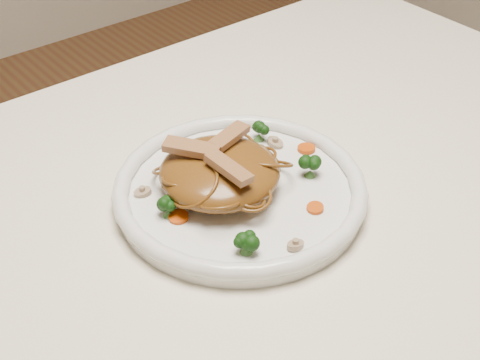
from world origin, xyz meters
TOP-DOWN VIEW (x-y plane):
  - table at (0.00, 0.00)m, footprint 1.20×0.80m
  - plate at (-0.01, 0.01)m, footprint 0.35×0.35m
  - noodle_mound at (-0.03, 0.03)m, footprint 0.16×0.16m
  - chicken_a at (0.00, 0.04)m, footprint 0.06×0.04m
  - chicken_b at (-0.05, 0.05)m, footprint 0.05×0.07m
  - chicken_c at (-0.04, -0.01)m, footprint 0.03×0.06m
  - broccoli_0 at (0.08, 0.08)m, footprint 0.04×0.04m
  - broccoli_1 at (-0.10, 0.02)m, footprint 0.03×0.03m
  - broccoli_2 at (-0.07, -0.08)m, footprint 0.03×0.03m
  - broccoli_3 at (0.07, -0.02)m, footprint 0.04×0.04m
  - carrot_0 at (0.03, 0.09)m, footprint 0.02×0.02m
  - carrot_1 at (-0.10, 0.01)m, footprint 0.03×0.03m
  - carrot_2 at (0.11, 0.02)m, footprint 0.02×0.02m
  - carrot_3 at (-0.04, 0.10)m, footprint 0.02×0.02m
  - carrot_4 at (0.03, -0.07)m, footprint 0.02×0.02m
  - mushroom_0 at (-0.02, -0.10)m, footprint 0.02×0.02m
  - mushroom_1 at (0.08, 0.05)m, footprint 0.02×0.02m
  - mushroom_2 at (-0.10, 0.07)m, footprint 0.03×0.03m
  - mushroom_3 at (0.06, 0.11)m, footprint 0.03×0.03m

SIDE VIEW (x-z plane):
  - table at x=0.00m, z-range 0.28..1.03m
  - plate at x=-0.01m, z-range 0.75..0.77m
  - carrot_0 at x=0.03m, z-range 0.77..0.77m
  - carrot_1 at x=-0.10m, z-range 0.77..0.77m
  - carrot_2 at x=0.11m, z-range 0.77..0.77m
  - carrot_3 at x=-0.04m, z-range 0.77..0.77m
  - carrot_4 at x=0.03m, z-range 0.77..0.77m
  - mushroom_0 at x=-0.02m, z-range 0.77..0.77m
  - mushroom_1 at x=0.08m, z-range 0.77..0.77m
  - mushroom_2 at x=-0.10m, z-range 0.77..0.77m
  - mushroom_3 at x=0.06m, z-range 0.77..0.77m
  - broccoli_1 at x=-0.10m, z-range 0.77..0.79m
  - broccoli_2 at x=-0.07m, z-range 0.77..0.80m
  - broccoli_3 at x=0.07m, z-range 0.77..0.80m
  - broccoli_0 at x=0.08m, z-range 0.77..0.80m
  - noodle_mound at x=-0.03m, z-range 0.77..0.81m
  - chicken_a at x=0.00m, z-range 0.82..0.82m
  - chicken_c at x=-0.04m, z-range 0.82..0.82m
  - chicken_b at x=-0.05m, z-range 0.82..0.83m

